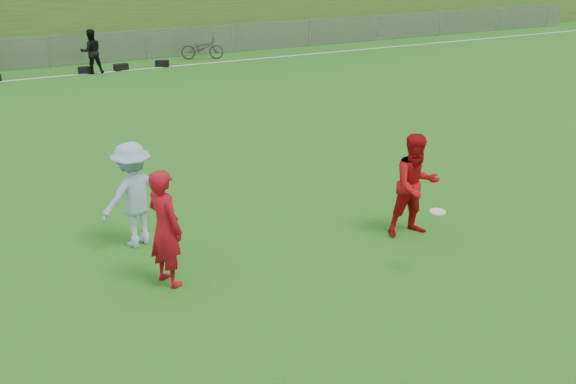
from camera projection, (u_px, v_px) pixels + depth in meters
ground at (245, 293)px, 9.65m from camera, size 120.00×120.00×0.00m
sideline_far at (59, 76)px, 24.56m from camera, size 60.00×0.10×0.01m
fence at (50, 51)px, 25.98m from camera, size 58.00×0.06×1.30m
berm at (18, 5)px, 34.77m from camera, size 120.00×18.00×3.00m
gear_bags at (93, 70)px, 25.14m from camera, size 7.02×0.49×0.26m
player_red_left at (165, 228)px, 9.62m from camera, size 0.65×0.79×1.86m
player_red_center at (416, 185)px, 11.27m from camera, size 0.99×0.82×1.87m
player_blue at (134, 195)px, 10.88m from camera, size 1.34×1.00×1.85m
frisbee at (438, 212)px, 9.81m from camera, size 0.25×0.25×0.02m
bicycle at (202, 48)px, 27.80m from camera, size 1.93×1.27×0.96m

